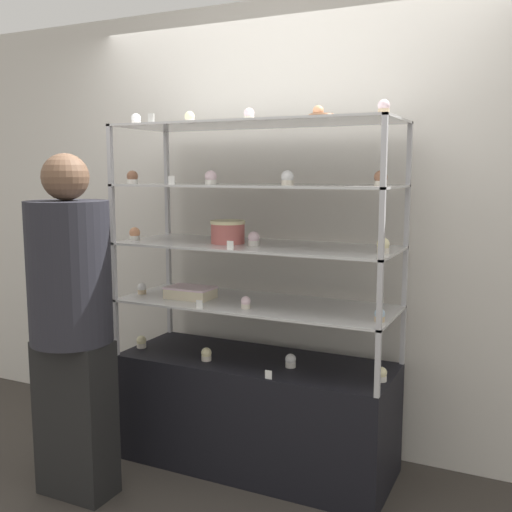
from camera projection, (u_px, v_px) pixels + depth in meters
ground_plane at (256, 464)px, 3.35m from camera, size 20.00×20.00×0.00m
back_wall at (287, 227)px, 3.54m from camera, size 8.00×0.05×2.60m
display_base at (256, 412)px, 3.31m from camera, size 1.50×0.56×0.61m
display_riser_lower at (256, 305)px, 3.22m from camera, size 1.50×0.56×0.32m
display_riser_middle at (256, 247)px, 3.18m from camera, size 1.50×0.56×0.32m
display_riser_upper at (256, 187)px, 3.13m from camera, size 1.50×0.56×0.32m
display_riser_top at (256, 126)px, 3.09m from camera, size 1.50×0.56×0.32m
layer_cake_centerpiece at (228, 232)px, 3.21m from camera, size 0.19×0.19×0.12m
sheet_cake_frosted at (190, 292)px, 3.33m from camera, size 0.26×0.17×0.06m
cupcake_0 at (141, 342)px, 3.47m from camera, size 0.06×0.06×0.07m
cupcake_1 at (206, 354)px, 3.24m from camera, size 0.06×0.06×0.07m
cupcake_2 at (291, 361)px, 3.13m from camera, size 0.06×0.06×0.07m
cupcake_3 at (381, 374)px, 2.92m from camera, size 0.06×0.06×0.07m
price_tag_0 at (268, 375)px, 2.95m from camera, size 0.04×0.00×0.04m
cupcake_4 at (142, 289)px, 3.44m from camera, size 0.05×0.05×0.06m
cupcake_5 at (246, 303)px, 3.08m from camera, size 0.05×0.05×0.06m
cupcake_6 at (380, 315)px, 2.81m from camera, size 0.05×0.05×0.06m
price_tag_1 at (199, 304)px, 3.07m from camera, size 0.04×0.00×0.04m
cupcake_7 at (135, 234)px, 3.35m from camera, size 0.06×0.06×0.07m
cupcake_8 at (254, 239)px, 3.12m from camera, size 0.06×0.06×0.07m
cupcake_9 at (383, 246)px, 2.82m from camera, size 0.06×0.06×0.07m
price_tag_2 at (230, 245)px, 2.95m from camera, size 0.04×0.00×0.04m
cupcake_10 at (132, 178)px, 3.30m from camera, size 0.06×0.06×0.07m
cupcake_11 at (211, 178)px, 3.14m from camera, size 0.06×0.06×0.07m
cupcake_12 at (287, 178)px, 2.93m from camera, size 0.06×0.06×0.07m
cupcake_13 at (381, 179)px, 2.76m from camera, size 0.06×0.06×0.07m
price_tag_3 at (172, 180)px, 3.05m from camera, size 0.04×0.00×0.04m
cupcake_14 at (136, 120)px, 3.30m from camera, size 0.05×0.05×0.07m
cupcake_15 at (190, 118)px, 3.18m from camera, size 0.05×0.05×0.07m
cupcake_16 at (248, 115)px, 3.01m from camera, size 0.05×0.05×0.07m
cupcake_17 at (318, 113)px, 2.89m from camera, size 0.05×0.05×0.07m
cupcake_18 at (384, 107)px, 2.65m from camera, size 0.05×0.05×0.07m
price_tag_4 at (151, 118)px, 3.06m from camera, size 0.04×0.00×0.04m
donut_glazed at (322, 117)px, 2.91m from camera, size 0.13×0.13×0.03m
customer_figure at (71, 318)px, 2.93m from camera, size 0.40×0.40×1.71m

